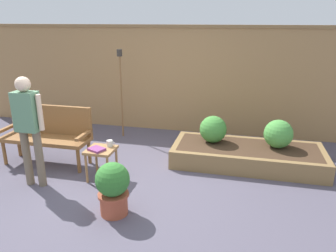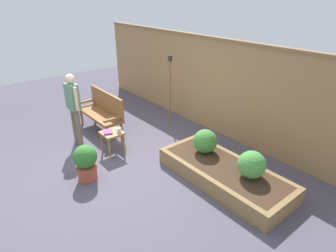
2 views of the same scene
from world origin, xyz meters
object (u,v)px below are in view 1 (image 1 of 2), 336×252
at_px(garden_bench, 48,130).
at_px(potted_boxwood, 113,187).
at_px(side_table, 101,154).
at_px(shrub_near_bench, 213,129).
at_px(cup_on_table, 110,143).
at_px(person_by_bench, 28,123).
at_px(shrub_far_corner, 278,134).
at_px(tiki_torch, 121,78).
at_px(book_on_table, 97,149).

distance_m(garden_bench, potted_boxwood, 2.01).
height_order(side_table, shrub_near_bench, shrub_near_bench).
xyz_separation_m(cup_on_table, shrub_near_bench, (1.41, 1.00, -0.00)).
distance_m(cup_on_table, person_by_bench, 1.14).
xyz_separation_m(garden_bench, shrub_far_corner, (3.63, 0.74, -0.02)).
bearing_deg(potted_boxwood, tiki_torch, 108.62).
bearing_deg(side_table, garden_bench, 160.99).
height_order(book_on_table, person_by_bench, person_by_bench).
height_order(shrub_near_bench, shrub_far_corner, shrub_far_corner).
bearing_deg(shrub_near_bench, shrub_far_corner, 0.00).
relative_size(shrub_near_bench, tiki_torch, 0.26).
bearing_deg(book_on_table, person_by_bench, -134.90).
bearing_deg(shrub_far_corner, garden_bench, -168.50).
xyz_separation_m(book_on_table, person_by_bench, (-0.82, -0.32, 0.44)).
relative_size(book_on_table, potted_boxwood, 0.33).
distance_m(potted_boxwood, person_by_bench, 1.54).
xyz_separation_m(side_table, tiki_torch, (-0.37, 1.81, 0.78)).
bearing_deg(garden_bench, book_on_table, -22.73).
bearing_deg(side_table, person_by_bench, -155.52).
bearing_deg(shrub_far_corner, potted_boxwood, -136.46).
height_order(side_table, cup_on_table, cup_on_table).
distance_m(shrub_far_corner, person_by_bench, 3.73).
xyz_separation_m(book_on_table, shrub_near_bench, (1.54, 1.18, 0.03)).
bearing_deg(tiki_torch, shrub_far_corner, -13.47).
distance_m(garden_bench, side_table, 1.16).
relative_size(book_on_table, tiki_torch, 0.13).
relative_size(potted_boxwood, person_by_bench, 0.43).
bearing_deg(garden_bench, shrub_far_corner, 11.50).
relative_size(shrub_far_corner, person_by_bench, 0.29).
relative_size(potted_boxwood, shrub_far_corner, 1.47).
bearing_deg(person_by_bench, shrub_far_corner, 23.89).
relative_size(side_table, potted_boxwood, 0.72).
height_order(potted_boxwood, tiki_torch, tiki_torch).
height_order(potted_boxwood, person_by_bench, person_by_bench).
height_order(book_on_table, tiki_torch, tiki_torch).
relative_size(side_table, cup_on_table, 3.78).
bearing_deg(person_by_bench, shrub_near_bench, 32.51).
xyz_separation_m(potted_boxwood, shrub_far_corner, (2.03, 1.92, 0.16)).
distance_m(side_table, potted_boxwood, 0.96).
bearing_deg(garden_bench, cup_on_table, -12.38).
xyz_separation_m(book_on_table, shrub_far_corner, (2.57, 1.18, 0.03)).
relative_size(garden_bench, shrub_far_corner, 3.17).
bearing_deg(person_by_bench, cup_on_table, 28.02).
xyz_separation_m(book_on_table, tiki_torch, (-0.34, 1.88, 0.68)).
bearing_deg(person_by_bench, tiki_torch, 77.62).
xyz_separation_m(garden_bench, potted_boxwood, (1.61, -1.19, -0.18)).
distance_m(book_on_table, person_by_bench, 0.98).
distance_m(side_table, shrub_near_bench, 1.88).
distance_m(side_table, shrub_far_corner, 2.78).
distance_m(book_on_table, potted_boxwood, 0.93).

